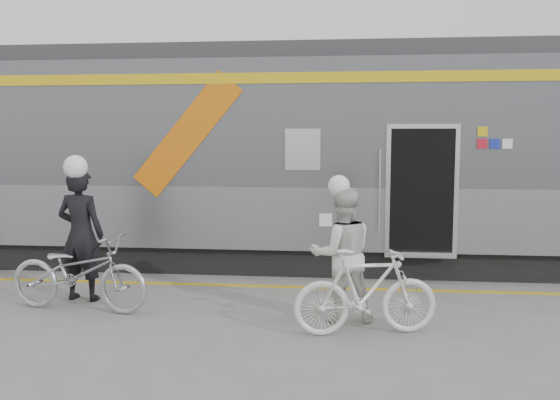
# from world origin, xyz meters

# --- Properties ---
(ground) EXTENTS (90.00, 90.00, 0.00)m
(ground) POSITION_xyz_m (0.00, 0.00, 0.00)
(ground) COLOR slate
(ground) RESTS_ON ground
(train) EXTENTS (24.00, 3.17, 4.10)m
(train) POSITION_xyz_m (0.55, 4.19, 2.05)
(train) COLOR black
(train) RESTS_ON ground
(safety_strip) EXTENTS (24.00, 0.12, 0.01)m
(safety_strip) POSITION_xyz_m (0.00, 2.15, 0.00)
(safety_strip) COLOR gold
(safety_strip) RESTS_ON ground
(man) EXTENTS (0.78, 0.57, 2.00)m
(man) POSITION_xyz_m (-2.48, 1.07, 1.00)
(man) COLOR black
(man) RESTS_ON ground
(bicycle_left) EXTENTS (2.17, 0.99, 1.10)m
(bicycle_left) POSITION_xyz_m (-2.28, 0.52, 0.55)
(bicycle_left) COLOR #ABACB3
(bicycle_left) RESTS_ON ground
(woman) EXTENTS (1.00, 0.85, 1.80)m
(woman) POSITION_xyz_m (1.43, 0.45, 0.90)
(woman) COLOR silver
(woman) RESTS_ON ground
(bicycle_right) EXTENTS (1.88, 0.89, 1.09)m
(bicycle_right) POSITION_xyz_m (1.73, -0.10, 0.55)
(bicycle_right) COLOR silver
(bicycle_right) RESTS_ON ground
(helmet_man) EXTENTS (0.35, 0.35, 0.35)m
(helmet_man) POSITION_xyz_m (-2.48, 1.07, 2.18)
(helmet_man) COLOR white
(helmet_man) RESTS_ON man
(helmet_woman) EXTENTS (0.29, 0.29, 0.29)m
(helmet_woman) POSITION_xyz_m (1.43, 0.45, 1.94)
(helmet_woman) COLOR white
(helmet_woman) RESTS_ON woman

